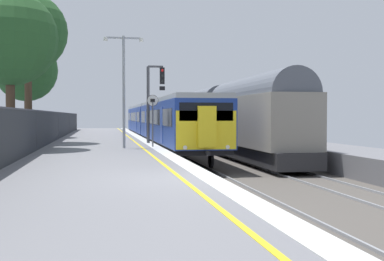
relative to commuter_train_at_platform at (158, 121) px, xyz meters
name	(u,v)px	position (x,y,z in m)	size (l,w,h in m)	color
ground	(290,198)	(0.55, -27.78, -1.88)	(17.40, 110.00, 1.21)	slate
commuter_train_at_platform	(158,121)	(0.00, 0.00, 0.00)	(2.83, 39.17, 3.81)	navy
freight_train_adjacent_track	(189,116)	(4.00, 8.28, 0.37)	(2.60, 57.33, 4.81)	#232326
signal_gantry	(153,95)	(-1.46, -10.61, 1.66)	(1.10, 0.24, 4.67)	#47474C
speed_limit_sign	(153,114)	(-1.85, -14.32, 0.48)	(0.59, 0.08, 2.75)	#59595B
platform_lamp_mid	(124,82)	(-3.38, -14.92, 2.10)	(2.00, 0.20, 5.71)	#93999E
background_tree_left	(11,42)	(-8.89, -14.82, 4.00)	(4.65, 4.65, 7.77)	#473323
background_tree_centre	(28,35)	(-8.84, -9.17, 5.24)	(4.73, 4.73, 9.06)	#473323
background_tree_right	(25,72)	(-10.22, -1.25, 3.70)	(4.71, 4.71, 7.45)	#473323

